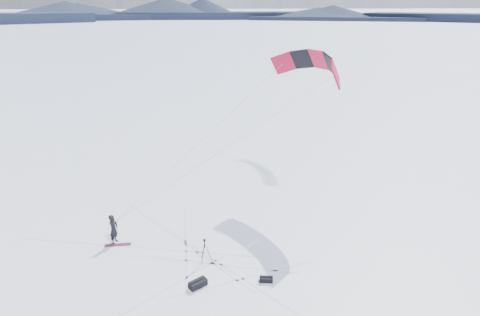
{
  "coord_description": "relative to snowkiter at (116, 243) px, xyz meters",
  "views": [
    {
      "loc": [
        1.37,
        -17.5,
        12.58
      ],
      "look_at": [
        4.45,
        5.1,
        3.72
      ],
      "focal_mm": 30.0,
      "sensor_mm": 36.0,
      "label": 1
    }
  ],
  "objects": [
    {
      "name": "gear_bag_b",
      "position": [
        7.74,
        -4.44,
        0.13
      ],
      "size": [
        0.68,
        0.42,
        0.29
      ],
      "rotation": [
        0.0,
        0.0,
        -0.18
      ],
      "color": "black",
      "rests_on": "ground"
    },
    {
      "name": "tripod",
      "position": [
        4.9,
        -2.39,
        0.84
      ],
      "size": [
        0.57,
        0.63,
        1.3
      ],
      "rotation": [
        0.0,
        0.0,
        -0.05
      ],
      "color": "black",
      "rests_on": "ground"
    },
    {
      "name": "gear_bag_a",
      "position": [
        4.46,
        -4.37,
        0.17
      ],
      "size": [
        0.96,
        0.8,
        0.39
      ],
      "rotation": [
        0.0,
        0.0,
        0.55
      ],
      "color": "black",
      "rests_on": "ground"
    },
    {
      "name": "snowkiter",
      "position": [
        0.0,
        0.0,
        0.0
      ],
      "size": [
        0.59,
        0.73,
        1.75
      ],
      "primitive_type": "imported",
      "rotation": [
        0.0,
        0.0,
        1.27
      ],
      "color": "black",
      "rests_on": "ground"
    },
    {
      "name": "horizon_hills",
      "position": [
        2.96,
        -2.51,
        3.02
      ],
      "size": [
        704.84,
        706.81,
        8.0
      ],
      "color": "black",
      "rests_on": "ground"
    },
    {
      "name": "snow_tracks",
      "position": [
        3.29,
        -2.5,
        0.0
      ],
      "size": [
        17.62,
        10.25,
        0.01
      ],
      "color": "silver",
      "rests_on": "ground"
    },
    {
      "name": "snowboard",
      "position": [
        0.17,
        -0.27,
        0.02
      ],
      "size": [
        1.43,
        0.29,
        0.04
      ],
      "primitive_type": "cube",
      "rotation": [
        0.0,
        0.0,
        -0.01
      ],
      "color": "#861E50",
      "rests_on": "ground"
    },
    {
      "name": "ground",
      "position": [
        2.96,
        -2.51,
        0.0
      ],
      "size": [
        1800.0,
        1800.0,
        0.0
      ],
      "primitive_type": "plane",
      "color": "white"
    },
    {
      "name": "power_kite",
      "position": [
        12.34,
        4.97,
        8.89
      ],
      "size": [
        13.82,
        7.87,
        8.57
      ],
      "color": "red",
      "rests_on": "ground"
    }
  ]
}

